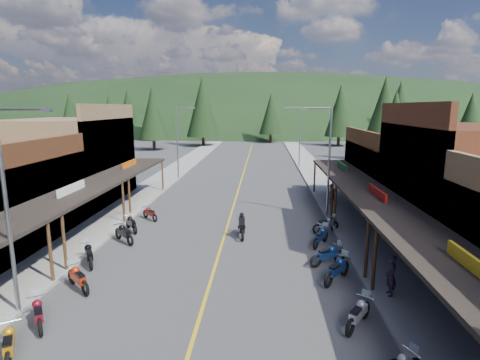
% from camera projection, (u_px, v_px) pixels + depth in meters
% --- Properties ---
extents(ground, '(220.00, 220.00, 0.00)m').
position_uv_depth(ground, '(218.00, 258.00, 20.10)').
color(ground, '#38383A').
rests_on(ground, ground).
extents(centerline, '(0.15, 90.00, 0.01)m').
position_uv_depth(centerline, '(240.00, 183.00, 39.69)').
color(centerline, gold).
rests_on(centerline, ground).
extents(sidewalk_west, '(3.40, 94.00, 0.15)m').
position_uv_depth(sidewalk_west, '(160.00, 182.00, 40.20)').
color(sidewalk_west, gray).
rests_on(sidewalk_west, ground).
extents(sidewalk_east, '(3.40, 94.00, 0.15)m').
position_uv_depth(sidewalk_east, '(323.00, 184.00, 39.15)').
color(sidewalk_east, gray).
rests_on(sidewalk_east, ground).
extents(shop_west_3, '(10.90, 10.20, 8.20)m').
position_uv_depth(shop_west_3, '(70.00, 161.00, 31.32)').
color(shop_west_3, brown).
rests_on(shop_west_3, ground).
extents(shop_east_2, '(10.90, 9.00, 8.20)m').
position_uv_depth(shop_east_2, '(473.00, 190.00, 20.26)').
color(shop_east_2, '#562B19').
rests_on(shop_east_2, ground).
extents(shop_east_3, '(10.90, 10.20, 6.20)m').
position_uv_depth(shop_east_3, '(405.00, 176.00, 29.85)').
color(shop_east_3, '#4C2D16').
rests_on(shop_east_3, ground).
extents(streetlight_0, '(2.16, 0.18, 8.00)m').
position_uv_depth(streetlight_0, '(10.00, 204.00, 13.78)').
color(streetlight_0, gray).
rests_on(streetlight_0, ground).
extents(streetlight_1, '(2.16, 0.18, 8.00)m').
position_uv_depth(streetlight_1, '(179.00, 139.00, 41.21)').
color(streetlight_1, gray).
rests_on(streetlight_1, ground).
extents(streetlight_2, '(2.16, 0.18, 8.00)m').
position_uv_depth(streetlight_2, '(327.00, 157.00, 26.66)').
color(streetlight_2, gray).
rests_on(streetlight_2, ground).
extents(streetlight_3, '(2.16, 0.18, 8.00)m').
position_uv_depth(streetlight_3, '(299.00, 135.00, 48.21)').
color(streetlight_3, gray).
rests_on(streetlight_3, ground).
extents(ridge_hill, '(310.00, 140.00, 60.00)m').
position_uv_depth(ridge_hill, '(257.00, 127.00, 152.34)').
color(ridge_hill, black).
rests_on(ridge_hill, ground).
extents(pine_0, '(5.04, 5.04, 11.00)m').
position_uv_depth(pine_0, '(70.00, 114.00, 82.00)').
color(pine_0, black).
rests_on(pine_0, ground).
extents(pine_1, '(5.88, 5.88, 12.50)m').
position_uv_depth(pine_1, '(152.00, 110.00, 88.72)').
color(pine_1, black).
rests_on(pine_1, ground).
extents(pine_2, '(6.72, 6.72, 14.00)m').
position_uv_depth(pine_2, '(203.00, 107.00, 75.98)').
color(pine_2, black).
rests_on(pine_2, ground).
extents(pine_3, '(5.04, 5.04, 11.00)m').
position_uv_depth(pine_3, '(271.00, 114.00, 83.26)').
color(pine_3, black).
rests_on(pine_3, ground).
extents(pine_4, '(5.88, 5.88, 12.50)m').
position_uv_depth(pine_4, '(340.00, 111.00, 76.40)').
color(pine_4, black).
rests_on(pine_4, ground).
extents(pine_5, '(6.72, 6.72, 14.00)m').
position_uv_depth(pine_5, '(399.00, 107.00, 87.04)').
color(pine_5, black).
rests_on(pine_5, ground).
extents(pine_6, '(5.04, 5.04, 11.00)m').
position_uv_depth(pine_6, '(471.00, 114.00, 78.77)').
color(pine_6, black).
rests_on(pine_6, ground).
extents(pine_7, '(5.88, 5.88, 12.50)m').
position_uv_depth(pine_7, '(128.00, 110.00, 95.08)').
color(pine_7, black).
rests_on(pine_7, ground).
extents(pine_8, '(4.48, 4.48, 10.00)m').
position_uv_depth(pine_8, '(110.00, 120.00, 59.46)').
color(pine_8, black).
rests_on(pine_8, ground).
extents(pine_9, '(4.93, 4.93, 10.80)m').
position_uv_depth(pine_9, '(395.00, 117.00, 61.51)').
color(pine_9, black).
rests_on(pine_9, ground).
extents(pine_10, '(5.38, 5.38, 11.60)m').
position_uv_depth(pine_10, '(153.00, 113.00, 68.86)').
color(pine_10, black).
rests_on(pine_10, ground).
extents(pine_11, '(5.82, 5.82, 12.40)m').
position_uv_depth(pine_11, '(384.00, 112.00, 54.74)').
color(pine_11, black).
rests_on(pine_11, ground).
extents(bike_west_4, '(1.67, 2.14, 1.19)m').
position_uv_depth(bike_west_4, '(9.00, 342.00, 11.92)').
color(bike_west_4, orange).
rests_on(bike_west_4, ground).
extents(bike_west_5, '(1.71, 2.03, 1.15)m').
position_uv_depth(bike_west_5, '(38.00, 312.00, 13.71)').
color(bike_west_5, maroon).
rests_on(bike_west_5, ground).
extents(bike_west_6, '(2.06, 1.97, 1.22)m').
position_uv_depth(bike_west_6, '(78.00, 277.00, 16.44)').
color(bike_west_6, red).
rests_on(bike_west_6, ground).
extents(bike_west_7, '(1.71, 2.20, 1.22)m').
position_uv_depth(bike_west_7, '(89.00, 253.00, 19.09)').
color(bike_west_7, black).
rests_on(bike_west_7, ground).
extents(bike_west_8, '(2.08, 2.04, 1.25)m').
position_uv_depth(bike_west_8, '(124.00, 233.00, 22.24)').
color(bike_west_8, black).
rests_on(bike_west_8, ground).
extents(bike_west_9, '(1.72, 1.97, 1.13)m').
position_uv_depth(bike_west_9, '(131.00, 223.00, 24.27)').
color(bike_west_9, black).
rests_on(bike_west_9, ground).
extents(bike_west_10, '(1.76, 1.74, 1.06)m').
position_uv_depth(bike_west_10, '(150.00, 213.00, 26.73)').
color(bike_west_10, maroon).
rests_on(bike_west_10, ground).
extents(bike_east_5, '(1.75, 2.08, 1.18)m').
position_uv_depth(bike_east_5, '(358.00, 313.00, 13.65)').
color(bike_east_5, '#A3A3A8').
rests_on(bike_east_5, ground).
extents(bike_east_6, '(1.96, 2.23, 1.28)m').
position_uv_depth(bike_east_6, '(337.00, 269.00, 17.24)').
color(bike_east_6, navy).
rests_on(bike_east_6, ground).
extents(bike_east_7, '(2.16, 1.61, 1.19)m').
position_uv_depth(bike_east_7, '(328.00, 254.00, 19.05)').
color(bike_east_7, navy).
rests_on(bike_east_7, ground).
extents(bike_east_8, '(1.67, 2.20, 1.22)m').
position_uv_depth(bike_east_8, '(321.00, 236.00, 21.75)').
color(bike_east_8, navy).
rests_on(bike_east_8, ground).
extents(bike_east_9, '(2.06, 1.56, 1.14)m').
position_uv_depth(bike_east_9, '(326.00, 224.00, 24.09)').
color(bike_east_9, '#ACACB1').
rests_on(bike_east_9, ground).
extents(rider_on_bike, '(0.95, 2.22, 1.64)m').
position_uv_depth(rider_on_bike, '(242.00, 227.00, 23.17)').
color(rider_on_bike, black).
rests_on(rider_on_bike, ground).
extents(pedestrian_east_a, '(0.43, 0.65, 1.76)m').
position_uv_depth(pedestrian_east_a, '(391.00, 276.00, 15.65)').
color(pedestrian_east_a, '#241E2E').
rests_on(pedestrian_east_a, sidewalk_east).
extents(pedestrian_east_b, '(0.91, 0.67, 1.67)m').
position_uv_depth(pedestrian_east_b, '(331.00, 194.00, 30.60)').
color(pedestrian_east_b, brown).
rests_on(pedestrian_east_b, sidewalk_east).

